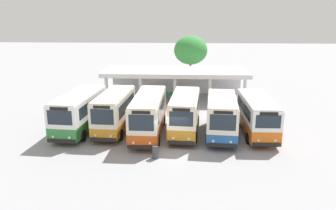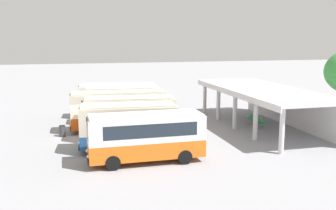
{
  "view_description": "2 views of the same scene",
  "coord_description": "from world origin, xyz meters",
  "px_view_note": "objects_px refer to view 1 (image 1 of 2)",
  "views": [
    {
      "loc": [
        1.0,
        -22.9,
        9.74
      ],
      "look_at": [
        -0.52,
        7.48,
        1.31
      ],
      "focal_mm": 35.6,
      "sensor_mm": 36.0,
      "label": 1
    },
    {
      "loc": [
        30.01,
        -1.0,
        7.75
      ],
      "look_at": [
        -1.79,
        7.2,
        2.01
      ],
      "focal_mm": 41.34,
      "sensor_mm": 36.0,
      "label": 2
    }
  ],
  "objects_px": {
    "city_bus_nearest_orange": "(79,111)",
    "waiting_chair_second_from_end": "(166,94)",
    "litter_bin_apron": "(155,152)",
    "city_bus_middle_cream": "(149,113)",
    "waiting_chair_fifth_seat": "(181,95)",
    "city_bus_second_in_row": "(114,110)",
    "city_bus_fifth_blue": "(222,115)",
    "city_bus_fourth_amber": "(185,113)",
    "waiting_chair_fourth_seat": "(176,95)",
    "waiting_chair_middle_seat": "(171,94)",
    "waiting_chair_end_by_column": "(161,94)",
    "city_bus_far_end_green": "(257,114)"
  },
  "relations": [
    {
      "from": "waiting_chair_end_by_column",
      "to": "litter_bin_apron",
      "type": "bearing_deg",
      "value": -87.24
    },
    {
      "from": "waiting_chair_fourth_seat",
      "to": "litter_bin_apron",
      "type": "distance_m",
      "value": 16.55
    },
    {
      "from": "city_bus_second_in_row",
      "to": "waiting_chair_fifth_seat",
      "type": "distance_m",
      "value": 12.61
    },
    {
      "from": "waiting_chair_end_by_column",
      "to": "waiting_chair_second_from_end",
      "type": "xyz_separation_m",
      "value": [
        0.6,
        -0.02,
        0.0
      ]
    },
    {
      "from": "city_bus_middle_cream",
      "to": "waiting_chair_fifth_seat",
      "type": "bearing_deg",
      "value": 77.9
    },
    {
      "from": "city_bus_fifth_blue",
      "to": "litter_bin_apron",
      "type": "relative_size",
      "value": 7.59
    },
    {
      "from": "waiting_chair_fifth_seat",
      "to": "litter_bin_apron",
      "type": "relative_size",
      "value": 0.96
    },
    {
      "from": "waiting_chair_end_by_column",
      "to": "waiting_chair_fourth_seat",
      "type": "bearing_deg",
      "value": -3.34
    },
    {
      "from": "city_bus_fourth_amber",
      "to": "waiting_chair_fifth_seat",
      "type": "bearing_deg",
      "value": 91.92
    },
    {
      "from": "city_bus_nearest_orange",
      "to": "waiting_chair_fourth_seat",
      "type": "height_order",
      "value": "city_bus_nearest_orange"
    },
    {
      "from": "waiting_chair_second_from_end",
      "to": "litter_bin_apron",
      "type": "height_order",
      "value": "litter_bin_apron"
    },
    {
      "from": "waiting_chair_fifth_seat",
      "to": "city_bus_second_in_row",
      "type": "bearing_deg",
      "value": -116.13
    },
    {
      "from": "litter_bin_apron",
      "to": "city_bus_middle_cream",
      "type": "bearing_deg",
      "value": 101.61
    },
    {
      "from": "waiting_chair_middle_seat",
      "to": "litter_bin_apron",
      "type": "height_order",
      "value": "litter_bin_apron"
    },
    {
      "from": "city_bus_second_in_row",
      "to": "waiting_chair_end_by_column",
      "type": "distance_m",
      "value": 11.76
    },
    {
      "from": "city_bus_fourth_amber",
      "to": "city_bus_fifth_blue",
      "type": "bearing_deg",
      "value": -10.55
    },
    {
      "from": "waiting_chair_fourth_seat",
      "to": "waiting_chair_fifth_seat",
      "type": "height_order",
      "value": "same"
    },
    {
      "from": "city_bus_nearest_orange",
      "to": "waiting_chair_second_from_end",
      "type": "distance_m",
      "value": 13.24
    },
    {
      "from": "city_bus_fifth_blue",
      "to": "waiting_chair_fifth_seat",
      "type": "height_order",
      "value": "city_bus_fifth_blue"
    },
    {
      "from": "city_bus_second_in_row",
      "to": "city_bus_fourth_amber",
      "type": "relative_size",
      "value": 0.98
    },
    {
      "from": "city_bus_fourth_amber",
      "to": "city_bus_nearest_orange",
      "type": "bearing_deg",
      "value": 178.95
    },
    {
      "from": "waiting_chair_fifth_seat",
      "to": "city_bus_nearest_orange",
      "type": "bearing_deg",
      "value": -126.69
    },
    {
      "from": "waiting_chair_second_from_end",
      "to": "waiting_chair_middle_seat",
      "type": "xyz_separation_m",
      "value": [
        0.6,
        0.02,
        0.0
      ]
    },
    {
      "from": "city_bus_second_in_row",
      "to": "litter_bin_apron",
      "type": "distance_m",
      "value": 6.77
    },
    {
      "from": "waiting_chair_fourth_seat",
      "to": "city_bus_far_end_green",
      "type": "bearing_deg",
      "value": -58.65
    },
    {
      "from": "city_bus_middle_cream",
      "to": "city_bus_fourth_amber",
      "type": "bearing_deg",
      "value": 8.34
    },
    {
      "from": "waiting_chair_fifth_seat",
      "to": "waiting_chair_fourth_seat",
      "type": "bearing_deg",
      "value": -170.81
    },
    {
      "from": "city_bus_nearest_orange",
      "to": "waiting_chair_end_by_column",
      "type": "xyz_separation_m",
      "value": [
        6.06,
        11.39,
        -1.28
      ]
    },
    {
      "from": "city_bus_fourth_amber",
      "to": "city_bus_far_end_green",
      "type": "xyz_separation_m",
      "value": [
        5.91,
        0.12,
        -0.09
      ]
    },
    {
      "from": "city_bus_second_in_row",
      "to": "city_bus_fifth_blue",
      "type": "relative_size",
      "value": 1.03
    },
    {
      "from": "waiting_chair_end_by_column",
      "to": "waiting_chair_fourth_seat",
      "type": "height_order",
      "value": "same"
    },
    {
      "from": "city_bus_nearest_orange",
      "to": "city_bus_fourth_amber",
      "type": "relative_size",
      "value": 1.08
    },
    {
      "from": "city_bus_second_in_row",
      "to": "litter_bin_apron",
      "type": "height_order",
      "value": "city_bus_second_in_row"
    },
    {
      "from": "waiting_chair_middle_seat",
      "to": "litter_bin_apron",
      "type": "distance_m",
      "value": 16.63
    },
    {
      "from": "city_bus_nearest_orange",
      "to": "waiting_chair_middle_seat",
      "type": "distance_m",
      "value": 13.58
    },
    {
      "from": "waiting_chair_middle_seat",
      "to": "waiting_chair_fourth_seat",
      "type": "distance_m",
      "value": 0.61
    },
    {
      "from": "city_bus_middle_cream",
      "to": "waiting_chair_second_from_end",
      "type": "height_order",
      "value": "city_bus_middle_cream"
    },
    {
      "from": "city_bus_fourth_amber",
      "to": "waiting_chair_middle_seat",
      "type": "relative_size",
      "value": 8.29
    },
    {
      "from": "city_bus_nearest_orange",
      "to": "waiting_chair_middle_seat",
      "type": "relative_size",
      "value": 8.93
    },
    {
      "from": "city_bus_nearest_orange",
      "to": "city_bus_far_end_green",
      "type": "bearing_deg",
      "value": -0.18
    },
    {
      "from": "city_bus_fifth_blue",
      "to": "waiting_chair_middle_seat",
      "type": "xyz_separation_m",
      "value": [
        -4.55,
        12.11,
        -1.27
      ]
    },
    {
      "from": "city_bus_second_in_row",
      "to": "city_bus_middle_cream",
      "type": "bearing_deg",
      "value": -13.63
    },
    {
      "from": "city_bus_fifth_blue",
      "to": "waiting_chair_second_from_end",
      "type": "relative_size",
      "value": 7.94
    },
    {
      "from": "city_bus_fifth_blue",
      "to": "waiting_chair_fourth_seat",
      "type": "distance_m",
      "value": 12.7
    },
    {
      "from": "city_bus_fifth_blue",
      "to": "city_bus_second_in_row",
      "type": "bearing_deg",
      "value": 174.62
    },
    {
      "from": "city_bus_middle_cream",
      "to": "litter_bin_apron",
      "type": "relative_size",
      "value": 8.99
    },
    {
      "from": "city_bus_far_end_green",
      "to": "waiting_chair_fifth_seat",
      "type": "relative_size",
      "value": 8.51
    },
    {
      "from": "city_bus_fourth_amber",
      "to": "waiting_chair_fourth_seat",
      "type": "xyz_separation_m",
      "value": [
        -0.99,
        11.45,
        -1.29
      ]
    },
    {
      "from": "city_bus_fifth_blue",
      "to": "waiting_chair_end_by_column",
      "type": "xyz_separation_m",
      "value": [
        -5.76,
        12.11,
        -1.27
      ]
    },
    {
      "from": "city_bus_middle_cream",
      "to": "city_bus_fourth_amber",
      "type": "distance_m",
      "value": 2.99
    }
  ]
}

